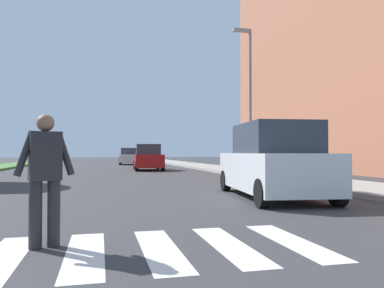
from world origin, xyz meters
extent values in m
plane|color=#38383A|center=(0.00, 30.00, 0.00)|extent=(140.00, 140.00, 0.00)
cube|color=silver|center=(-0.90, 8.08, 0.00)|extent=(0.45, 2.20, 0.01)
cube|color=silver|center=(0.00, 8.08, 0.00)|extent=(0.45, 2.20, 0.01)
cube|color=silver|center=(0.90, 8.08, 0.00)|extent=(0.45, 2.20, 0.01)
cube|color=silver|center=(1.80, 8.08, 0.00)|extent=(0.45, 2.20, 0.01)
cube|color=silver|center=(2.70, 8.08, 0.00)|extent=(0.45, 2.20, 0.01)
cube|color=#9E9991|center=(8.26, 28.00, 0.07)|extent=(3.00, 64.00, 0.15)
cylinder|color=slate|center=(7.76, 21.81, 3.90)|extent=(0.14, 0.14, 7.50)
cube|color=gray|center=(7.26, 21.81, 7.55)|extent=(0.90, 0.24, 0.16)
cylinder|color=#262628|center=(-0.41, 8.53, 0.42)|extent=(0.20, 0.20, 0.85)
cylinder|color=#262628|center=(-0.62, 8.46, 0.42)|extent=(0.20, 0.20, 0.85)
cube|color=#262628|center=(-0.51, 8.50, 1.16)|extent=(0.43, 0.34, 0.62)
cylinder|color=#262628|center=(-0.28, 8.57, 1.19)|extent=(0.28, 0.17, 0.58)
cylinder|color=#262628|center=(-0.74, 8.42, 1.19)|extent=(0.28, 0.17, 0.58)
sphere|color=#8C664C|center=(-0.51, 8.50, 1.58)|extent=(0.28, 0.28, 0.22)
cube|color=silver|center=(4.66, 12.77, 0.70)|extent=(2.39, 4.78, 0.96)
cube|color=#2D333D|center=(4.63, 12.54, 1.58)|extent=(1.94, 2.70, 0.79)
cylinder|color=black|center=(3.99, 14.70, 0.32)|extent=(0.29, 0.66, 0.64)
cylinder|color=black|center=(5.72, 14.51, 0.32)|extent=(0.29, 0.66, 0.64)
cylinder|color=black|center=(3.59, 11.02, 0.32)|extent=(0.29, 0.66, 0.64)
cylinder|color=black|center=(5.32, 10.83, 0.32)|extent=(0.29, 0.66, 0.64)
cube|color=maroon|center=(3.34, 29.15, 0.64)|extent=(2.04, 4.29, 0.85)
cube|color=#2D333D|center=(3.35, 29.36, 1.42)|extent=(1.70, 1.97, 0.69)
cylinder|color=black|center=(4.08, 27.46, 0.32)|extent=(0.25, 0.65, 0.64)
cylinder|color=black|center=(2.42, 27.55, 0.32)|extent=(0.25, 0.65, 0.64)
cylinder|color=black|center=(4.25, 30.75, 0.32)|extent=(0.25, 0.65, 0.64)
cylinder|color=black|center=(2.60, 30.84, 0.32)|extent=(0.25, 0.65, 0.64)
cube|color=#B7B7BC|center=(2.97, 41.84, 0.62)|extent=(2.12, 4.58, 0.79)
cube|color=#2D333D|center=(2.99, 42.06, 1.33)|extent=(1.71, 2.12, 0.65)
cylinder|color=black|center=(3.62, 40.00, 0.32)|extent=(0.27, 0.66, 0.64)
cylinder|color=black|center=(2.03, 40.13, 0.32)|extent=(0.27, 0.66, 0.64)
cylinder|color=black|center=(3.91, 43.54, 0.32)|extent=(0.27, 0.66, 0.64)
cylinder|color=black|center=(2.32, 43.67, 0.32)|extent=(0.27, 0.66, 0.64)
camera|label=1|loc=(0.17, 3.36, 1.20)|focal=35.58mm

